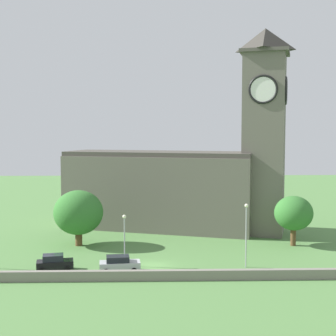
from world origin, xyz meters
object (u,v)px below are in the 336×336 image
at_px(streetlamp_central, 246,225).
at_px(tree_riverside_east, 78,213).
at_px(car_silver, 119,264).
at_px(church, 184,176).
at_px(streetlamp_west_mid, 124,231).
at_px(tree_churchyard, 294,213).
at_px(car_black, 55,263).

height_order(streetlamp_central, tree_riverside_east, tree_riverside_east).
bearing_deg(streetlamp_central, car_silver, -174.45).
bearing_deg(church, car_silver, -110.22).
height_order(car_silver, streetlamp_central, streetlamp_central).
height_order(church, streetlamp_central, church).
xyz_separation_m(church, streetlamp_west_mid, (-8.13, -21.00, -4.39)).
distance_m(car_silver, tree_churchyard, 26.07).
bearing_deg(car_silver, tree_riverside_east, 117.21).
relative_size(car_black, tree_riverside_east, 0.56).
bearing_deg(car_black, tree_churchyard, 20.35).
distance_m(car_silver, tree_riverside_east, 14.64).
xyz_separation_m(streetlamp_west_mid, tree_riverside_east, (-6.93, 10.30, 0.45)).
bearing_deg(car_silver, church, 69.78).
bearing_deg(tree_churchyard, church, 141.31).
xyz_separation_m(church, car_black, (-15.89, -22.77, -7.57)).
relative_size(church, car_black, 8.37).
relative_size(streetlamp_west_mid, tree_riverside_east, 0.79).
distance_m(car_black, car_silver, 7.32).
relative_size(car_black, streetlamp_central, 0.58).
xyz_separation_m(streetlamp_central, tree_churchyard, (8.51, 10.37, -0.43)).
height_order(car_silver, tree_churchyard, tree_churchyard).
bearing_deg(streetlamp_west_mid, church, 68.83).
distance_m(church, car_silver, 25.97).
distance_m(car_silver, streetlamp_central, 15.07).
height_order(car_black, streetlamp_central, streetlamp_central).
height_order(car_black, tree_riverside_east, tree_riverside_east).
relative_size(streetlamp_central, tree_riverside_east, 0.97).
distance_m(car_black, tree_churchyard, 32.50).
xyz_separation_m(car_black, tree_churchyard, (30.29, 11.24, 3.53)).
height_order(church, streetlamp_west_mid, church).
bearing_deg(streetlamp_central, church, 105.05).
xyz_separation_m(church, tree_churchyard, (14.40, -11.53, -4.04)).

